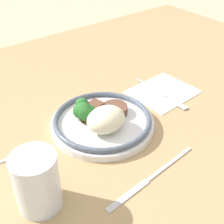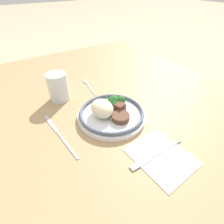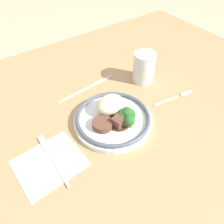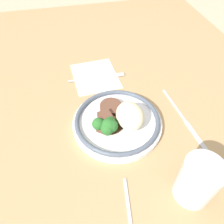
# 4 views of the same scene
# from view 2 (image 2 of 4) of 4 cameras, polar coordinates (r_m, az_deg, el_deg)

# --- Properties ---
(ground_plane) EXTENTS (8.00, 8.00, 0.00)m
(ground_plane) POSITION_cam_2_polar(r_m,az_deg,el_deg) (0.62, 2.11, -5.76)
(ground_plane) COLOR tan
(dining_table) EXTENTS (1.54, 1.12, 0.04)m
(dining_table) POSITION_cam_2_polar(r_m,az_deg,el_deg) (0.61, 2.15, -4.47)
(dining_table) COLOR tan
(dining_table) RESTS_ON ground
(napkin) EXTENTS (0.17, 0.15, 0.00)m
(napkin) POSITION_cam_2_polar(r_m,az_deg,el_deg) (0.51, 15.81, -13.77)
(napkin) COLOR white
(napkin) RESTS_ON dining_table
(plate) EXTENTS (0.23, 0.23, 0.07)m
(plate) POSITION_cam_2_polar(r_m,az_deg,el_deg) (0.60, -0.32, 0.05)
(plate) COLOR white
(plate) RESTS_ON dining_table
(juice_glass) EXTENTS (0.08, 0.08, 0.11)m
(juice_glass) POSITION_cam_2_polar(r_m,az_deg,el_deg) (0.71, -17.13, 7.59)
(juice_glass) COLOR orange
(juice_glass) RESTS_ON dining_table
(fork) EXTENTS (0.02, 0.19, 0.00)m
(fork) POSITION_cam_2_polar(r_m,az_deg,el_deg) (0.50, 13.14, -13.90)
(fork) COLOR #B7B7BC
(fork) RESTS_ON napkin
(knife) EXTENTS (0.23, 0.03, 0.00)m
(knife) POSITION_cam_2_polar(r_m,az_deg,el_deg) (0.58, -17.14, -6.55)
(knife) COLOR #B7B7BC
(knife) RESTS_ON dining_table
(spoon) EXTENTS (0.16, 0.03, 0.01)m
(spoon) POSITION_cam_2_polar(r_m,az_deg,el_deg) (0.82, -8.22, 9.15)
(spoon) COLOR #B7B7BC
(spoon) RESTS_ON dining_table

